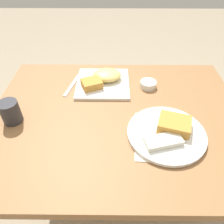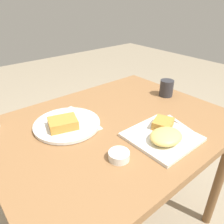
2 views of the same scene
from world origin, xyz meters
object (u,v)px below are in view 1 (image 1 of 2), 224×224
(sauce_ramekin, at_px, (148,84))
(butter_knife, at_px, (72,85))
(plate_square_near, at_px, (103,80))
(plate_oval_far, at_px, (168,132))
(coffee_mug, at_px, (10,112))

(sauce_ramekin, height_order, butter_knife, sauce_ramekin)
(sauce_ramekin, bearing_deg, butter_knife, -1.48)
(plate_square_near, relative_size, plate_oval_far, 0.86)
(plate_square_near, distance_m, butter_knife, 0.16)
(coffee_mug, bearing_deg, plate_square_near, -143.18)
(sauce_ramekin, xyz_separation_m, butter_knife, (0.37, -0.01, -0.01))
(plate_square_near, relative_size, butter_knife, 1.37)
(butter_knife, relative_size, coffee_mug, 1.99)
(plate_square_near, relative_size, sauce_ramekin, 3.29)
(plate_square_near, xyz_separation_m, butter_knife, (0.15, 0.02, -0.02))
(plate_oval_far, bearing_deg, plate_square_near, -52.76)
(plate_oval_far, xyz_separation_m, sauce_ramekin, (0.04, -0.32, -0.00))
(plate_oval_far, height_order, butter_knife, plate_oval_far)
(plate_square_near, height_order, butter_knife, plate_square_near)
(plate_square_near, bearing_deg, coffee_mug, 36.82)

